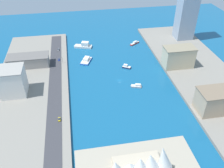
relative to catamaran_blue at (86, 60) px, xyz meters
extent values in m
plane|color=#145684|center=(-29.65, 44.06, -1.59)|extent=(440.00, 440.00, 0.00)
cube|color=gray|center=(-115.90, 44.06, -0.27)|extent=(70.00, 240.00, 2.62)
cube|color=gray|center=(56.61, 44.06, -0.27)|extent=(70.00, 240.00, 2.62)
cube|color=#38383D|center=(34.13, 44.06, 1.11)|extent=(12.40, 228.00, 0.15)
cube|color=blue|center=(0.11, 0.25, -0.76)|extent=(15.31, 19.90, 1.66)
cone|color=blue|center=(3.73, 8.84, -0.76)|extent=(1.95, 1.95, 1.49)
cube|color=white|center=(-0.32, -0.75, 1.51)|extent=(8.43, 10.00, 2.87)
cube|color=beige|center=(0.11, 0.25, 0.12)|extent=(14.70, 19.10, 0.10)
cube|color=#999EA3|center=(-43.78, 58.18, -0.83)|extent=(10.94, 6.97, 1.51)
cone|color=#999EA3|center=(-38.53, 56.60, -0.83)|extent=(1.69, 1.69, 1.36)
cube|color=white|center=(-45.21, 58.62, 0.89)|extent=(5.75, 4.14, 1.94)
cube|color=beige|center=(-43.78, 58.18, -0.03)|extent=(10.50, 6.69, 0.10)
cube|color=silver|center=(0.70, -35.89, -0.34)|extent=(22.89, 13.71, 2.50)
cone|color=silver|center=(11.66, -39.28, -0.34)|extent=(2.81, 2.81, 2.25)
cube|color=white|center=(-1.84, -35.10, 3.46)|extent=(10.10, 8.42, 5.09)
cube|color=beige|center=(0.70, -35.89, 0.96)|extent=(21.97, 13.16, 0.10)
cube|color=red|center=(-65.62, -34.21, -0.81)|extent=(13.70, 10.72, 1.56)
cone|color=red|center=(-59.34, -29.98, -0.81)|extent=(1.95, 1.95, 1.40)
cube|color=white|center=(-66.49, -34.79, 0.85)|extent=(6.12, 5.27, 1.76)
cube|color=beige|center=(-65.62, -34.21, 0.02)|extent=(13.15, 10.29, 0.10)
cube|color=#1E284C|center=(-42.29, 21.72, -0.79)|extent=(10.16, 8.38, 1.60)
cone|color=#1E284C|center=(-46.66, 24.25, -0.79)|extent=(1.97, 1.97, 1.44)
cube|color=white|center=(-41.24, 21.11, 1.23)|extent=(4.92, 4.38, 2.43)
cube|color=beige|center=(-42.29, 21.72, 0.06)|extent=(9.76, 8.04, 0.10)
cube|color=tan|center=(-98.03, 104.75, 10.52)|extent=(28.45, 19.34, 18.96)
cube|color=#7C6B55|center=(-98.03, 104.75, 20.40)|extent=(29.59, 20.11, 0.80)
cube|color=gray|center=(62.21, 2.72, 6.60)|extent=(42.07, 17.64, 11.12)
cube|color=slate|center=(62.21, 2.72, 12.56)|extent=(43.75, 18.35, 0.80)
cube|color=silver|center=(69.94, 51.45, 13.68)|extent=(21.94, 20.94, 25.29)
cube|color=#9D9992|center=(69.94, 51.45, 26.73)|extent=(22.81, 21.78, 0.80)
cube|color=#8C9EB2|center=(-131.75, -36.70, 42.57)|extent=(22.06, 18.68, 83.06)
cube|color=#C6B793|center=(-96.17, 31.50, 11.80)|extent=(31.38, 16.81, 21.52)
cube|color=gray|center=(-96.17, 31.50, 22.96)|extent=(32.64, 17.48, 0.80)
cylinder|color=black|center=(31.37, -5.19, 1.51)|extent=(0.25, 0.64, 0.64)
cylinder|color=black|center=(29.83, -5.19, 1.51)|extent=(0.25, 0.64, 0.64)
cylinder|color=black|center=(31.37, -1.93, 1.51)|extent=(0.25, 0.64, 0.64)
cylinder|color=black|center=(29.83, -1.93, 1.51)|extent=(0.25, 0.64, 0.64)
cube|color=blue|center=(30.60, -3.56, 1.79)|extent=(1.75, 4.66, 0.77)
cube|color=#262D38|center=(30.60, -3.33, 2.47)|extent=(1.53, 2.61, 0.59)
cylinder|color=black|center=(30.70, 93.57, 1.51)|extent=(0.25, 0.64, 0.64)
cylinder|color=black|center=(29.09, 93.56, 1.51)|extent=(0.25, 0.64, 0.64)
cylinder|color=black|center=(30.70, 96.55, 1.51)|extent=(0.25, 0.64, 0.64)
cylinder|color=black|center=(29.09, 96.54, 1.51)|extent=(0.25, 0.64, 0.64)
cube|color=yellow|center=(29.89, 95.06, 1.83)|extent=(1.82, 4.26, 0.84)
cube|color=#262D38|center=(29.89, 95.27, 2.49)|extent=(1.60, 2.39, 0.48)
cylinder|color=black|center=(32.08, -30.13, 1.51)|extent=(0.28, 0.65, 0.64)
cylinder|color=black|center=(30.52, -30.06, 1.51)|extent=(0.28, 0.65, 0.64)
cylinder|color=black|center=(32.24, -26.57, 1.51)|extent=(0.28, 0.65, 0.64)
cylinder|color=black|center=(30.69, -26.50, 1.51)|extent=(0.28, 0.65, 0.64)
cube|color=#B7B7BC|center=(31.38, -28.32, 1.84)|extent=(1.99, 5.17, 0.87)
cube|color=#262D38|center=(31.40, -28.06, 2.52)|extent=(1.68, 2.92, 0.48)
cylinder|color=black|center=(26.39, 3.25, 3.79)|extent=(0.18, 0.18, 5.50)
cube|color=black|center=(26.39, 3.25, 7.04)|extent=(0.36, 0.36, 1.00)
sphere|color=red|center=(26.39, 3.25, 7.39)|extent=(0.24, 0.24, 0.24)
sphere|color=yellow|center=(26.39, 3.25, 7.04)|extent=(0.24, 0.24, 0.24)
sphere|color=green|center=(26.39, 3.25, 6.69)|extent=(0.24, 0.24, 0.24)
cone|color=white|center=(-35.76, 153.37, 13.25)|extent=(13.04, 9.52, 21.11)
cone|color=white|center=(-27.96, 153.37, 10.81)|extent=(13.33, 10.73, 16.56)
cone|color=white|center=(-21.12, 153.37, 9.66)|extent=(11.34, 10.18, 13.41)
cone|color=white|center=(-14.68, 153.37, 7.76)|extent=(12.97, 11.98, 10.12)
cone|color=white|center=(-5.50, 153.37, 9.67)|extent=(11.39, 10.29, 13.40)
cylinder|color=brown|center=(-106.34, 18.42, 2.77)|extent=(0.50, 0.50, 3.46)
sphere|color=#2D7233|center=(-106.34, 18.42, 6.16)|extent=(4.17, 4.17, 4.17)
cylinder|color=brown|center=(-114.20, 26.01, 3.05)|extent=(0.50, 0.50, 4.02)
sphere|color=#2D7233|center=(-114.20, 26.01, 7.16)|extent=(5.26, 5.26, 5.26)
cylinder|color=brown|center=(-111.40, 32.25, 3.23)|extent=(0.50, 0.50, 4.39)
sphere|color=#2D7233|center=(-111.40, 32.25, 7.20)|extent=(4.44, 4.44, 4.44)
camera|label=1|loc=(12.68, 242.63, 137.98)|focal=38.87mm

